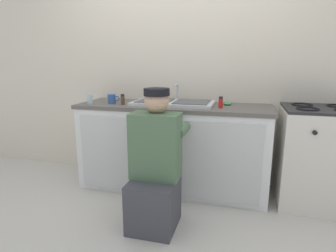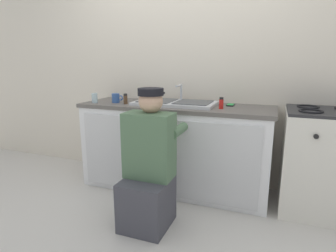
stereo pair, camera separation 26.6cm
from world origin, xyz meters
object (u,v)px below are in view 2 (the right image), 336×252
Objects in this scene: stove_range at (322,162)px; water_glass at (95,98)px; plumber_person at (149,170)px; spice_bottle_pepper at (126,99)px; sink_double_basin at (175,103)px; cell_phone at (231,105)px; spice_bottle_red at (221,103)px; coffee_mug at (116,98)px.

stove_range is 2.24m from water_glass.
spice_bottle_pepper is (-0.52, 0.59, 0.47)m from plumber_person.
sink_double_basin is at bearing 15.87° from spice_bottle_pepper.
spice_bottle_red reaches higher than cell_phone.
cell_phone is at bearing 14.85° from sink_double_basin.
plumber_person is 11.04× the size of water_glass.
stove_range is 0.95m from cell_phone.
spice_bottle_pepper is at bearing -18.55° from coffee_mug.
spice_bottle_red is at bearing 2.90° from spice_bottle_pepper.
spice_bottle_red is at bearing -102.70° from cell_phone.
spice_bottle_pepper is (-1.84, -0.14, 0.48)m from stove_range.
spice_bottle_red is (-0.05, -0.23, 0.04)m from cell_phone.
plumber_person is 8.76× the size of coffee_mug.
water_glass is (-0.34, -0.04, -0.00)m from spice_bottle_pepper.
spice_bottle_red reaches higher than water_glass.
spice_bottle_red is (0.96, 0.05, 0.00)m from spice_bottle_pepper.
cell_phone is 1.11× the size of coffee_mug.
sink_double_basin is 8.00× the size of water_glass.
cell_phone is at bearing 13.06° from water_glass.
plumber_person is 7.89× the size of cell_phone.
spice_bottle_pepper is 0.83× the size of coffee_mug.
stove_range is (1.36, -0.00, -0.45)m from sink_double_basin.
spice_bottle_pepper is 0.96m from spice_bottle_red.
cell_phone is 0.24m from spice_bottle_red.
water_glass is at bearing 147.46° from plumber_person.
plumber_person is at bearing -43.94° from coffee_mug.
water_glass is at bearing -176.24° from spice_bottle_red.
coffee_mug reaches higher than cell_phone.
sink_double_basin is 0.85m from water_glass.
spice_bottle_pepper reaches higher than stove_range.
cell_phone is (0.53, 0.14, -0.01)m from sink_double_basin.
water_glass is (-0.87, 0.55, 0.47)m from plumber_person.
plumber_person reaches higher than spice_bottle_pepper.
water_glass is 0.22m from coffee_mug.
spice_bottle_red is at bearing 0.09° from coffee_mug.
spice_bottle_red is (0.48, -0.09, 0.03)m from sink_double_basin.
cell_phone is (-0.83, 0.14, 0.43)m from stove_range.
sink_double_basin reaches higher than stove_range.
stove_range is 1.91m from spice_bottle_pepper.
spice_bottle_pepper is at bearing 6.15° from water_glass.
plumber_person reaches higher than sink_double_basin.
water_glass is 1.31m from spice_bottle_red.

